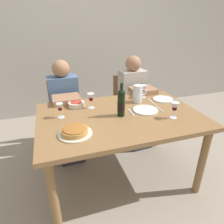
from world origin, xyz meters
name	(u,v)px	position (x,y,z in m)	size (l,w,h in m)	color
ground_plane	(119,176)	(0.00, 0.00, 0.00)	(8.00, 8.00, 0.00)	gray
back_wall	(81,31)	(0.00, 1.94, 1.40)	(8.00, 0.10, 2.80)	#B2ADA3
dining_table	(120,123)	(0.00, 0.00, 0.67)	(1.50, 1.00, 0.76)	olive
wine_bottle	(121,103)	(0.00, -0.03, 0.89)	(0.07, 0.07, 0.31)	black
water_pitcher	(138,95)	(0.28, 0.24, 0.84)	(0.15, 0.10, 0.19)	silver
baked_tart	(75,131)	(-0.45, -0.22, 0.79)	(0.27, 0.27, 0.06)	silver
salad_bowl	(76,104)	(-0.36, 0.31, 0.79)	(0.16, 0.16, 0.06)	silver
wine_glass_left_diner	(91,98)	(-0.22, 0.23, 0.87)	(0.07, 0.07, 0.15)	silver
wine_glass_right_diner	(144,89)	(0.40, 0.34, 0.87)	(0.07, 0.07, 0.15)	silver
wine_glass_centre	(175,107)	(0.43, -0.21, 0.87)	(0.07, 0.07, 0.15)	silver
wine_glass_spare	(60,108)	(-0.53, 0.11, 0.86)	(0.06, 0.06, 0.14)	silver
dinner_plate_left_setting	(163,99)	(0.58, 0.21, 0.77)	(0.22, 0.22, 0.01)	silver
dinner_plate_right_setting	(145,110)	(0.27, 0.01, 0.77)	(0.24, 0.24, 0.01)	white
fork_left_setting	(151,101)	(0.43, 0.21, 0.76)	(0.16, 0.01, 0.01)	silver
knife_left_setting	(172,98)	(0.70, 0.21, 0.76)	(0.18, 0.01, 0.01)	silver
knife_right_setting	(159,108)	(0.42, 0.01, 0.76)	(0.18, 0.01, 0.01)	silver
spoon_right_setting	(131,112)	(0.12, 0.01, 0.76)	(0.16, 0.01, 0.01)	silver
chair_left	(65,110)	(-0.45, 0.87, 0.50)	(0.41, 0.41, 0.87)	brown
diner_left	(66,108)	(-0.45, 0.63, 0.62)	(0.34, 0.51, 1.16)	#4C6B93
chair_right	(128,101)	(0.44, 0.88, 0.50)	(0.43, 0.43, 0.87)	brown
diner_right	(136,99)	(0.46, 0.65, 0.62)	(0.36, 0.52, 1.16)	#B7B2A8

